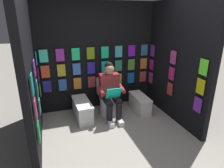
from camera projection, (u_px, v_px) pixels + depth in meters
ground_plane at (132, 159)px, 2.99m from camera, size 30.00×30.00×0.00m
display_wall_back at (97, 57)px, 4.41m from camera, size 2.73×0.14×2.39m
display_wall_left at (176, 62)px, 3.89m from camera, size 0.14×1.99×2.39m
display_wall_right at (30, 75)px, 3.07m from camera, size 0.14×1.99×2.39m
toilet at (108, 99)px, 4.32m from camera, size 0.41×0.56×0.77m
person_reading at (111, 91)px, 4.02m from camera, size 0.53×0.69×1.19m
comic_longbox_near at (82, 109)px, 4.13m from camera, size 0.34×0.82×0.39m
comic_longbox_far at (140, 103)px, 4.42m from camera, size 0.30×0.71×0.38m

